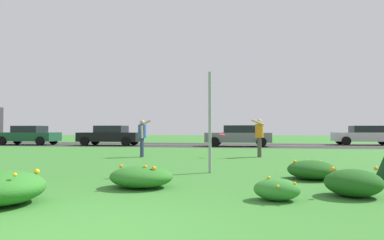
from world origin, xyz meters
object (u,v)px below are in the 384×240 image
object	(u,v)px
person_thrower_blue_shirt	(142,135)
sign_post_near_path	(210,122)
person_catcher_orange_shirt	(259,134)
car_gray_center_left	(238,136)
car_black_center_right	(110,135)
frisbee_red	(222,135)
car_dark_green_rightmost	(29,135)
car_silver_leftmost	(365,135)

from	to	relation	value
person_thrower_blue_shirt	sign_post_near_path	bearing A→B (deg)	-55.50
person_catcher_orange_shirt	car_gray_center_left	bearing A→B (deg)	96.86
sign_post_near_path	person_catcher_orange_shirt	distance (m)	5.92
person_thrower_blue_shirt	car_black_center_right	bearing A→B (deg)	118.68
person_thrower_blue_shirt	frisbee_red	bearing A→B (deg)	6.50
frisbee_red	car_dark_green_rightmost	distance (m)	18.39
car_silver_leftmost	car_dark_green_rightmost	bearing A→B (deg)	-171.99
person_catcher_orange_shirt	car_dark_green_rightmost	bearing A→B (deg)	150.88
car_black_center_right	frisbee_red	bearing A→B (deg)	-47.77
person_thrower_blue_shirt	car_gray_center_left	bearing A→B (deg)	69.94
person_catcher_orange_shirt	car_silver_leftmost	xyz separation A→B (m)	(8.17, 13.05, -0.22)
person_catcher_orange_shirt	car_black_center_right	size ratio (longest dim) A/B	0.36
car_black_center_right	car_dark_green_rightmost	distance (m)	6.57
person_catcher_orange_shirt	car_black_center_right	xyz separation A→B (m)	(-10.49, 9.50, -0.22)
person_thrower_blue_shirt	person_catcher_orange_shirt	size ratio (longest dim) A/B	0.99
car_gray_center_left	car_black_center_right	bearing A→B (deg)	180.00
person_catcher_orange_shirt	frisbee_red	xyz separation A→B (m)	(-1.54, -0.36, -0.01)
frisbee_red	car_black_center_right	bearing A→B (deg)	132.23
sign_post_near_path	frisbee_red	world-z (taller)	sign_post_near_path
car_silver_leftmost	car_gray_center_left	distance (m)	9.96
frisbee_red	sign_post_near_path	bearing A→B (deg)	-89.21
person_catcher_orange_shirt	car_gray_center_left	distance (m)	9.57
person_catcher_orange_shirt	car_gray_center_left	world-z (taller)	person_catcher_orange_shirt
person_thrower_blue_shirt	car_dark_green_rightmost	xyz separation A→B (m)	(-12.17, 10.25, -0.20)
sign_post_near_path	car_black_center_right	world-z (taller)	sign_post_near_path
car_black_center_right	person_thrower_blue_shirt	bearing A→B (deg)	-61.32
frisbee_red	car_dark_green_rightmost	size ratio (longest dim) A/B	0.06
frisbee_red	car_gray_center_left	xyz separation A→B (m)	(0.39, 9.86, -0.21)
frisbee_red	car_dark_green_rightmost	xyz separation A→B (m)	(-15.52, 9.86, -0.21)
car_silver_leftmost	car_gray_center_left	xyz separation A→B (m)	(-9.31, -3.55, 0.00)
car_dark_green_rightmost	frisbee_red	bearing A→B (deg)	-32.44
sign_post_near_path	car_dark_green_rightmost	xyz separation A→B (m)	(-15.60, 15.23, -0.61)
car_gray_center_left	car_black_center_right	world-z (taller)	same
sign_post_near_path	person_thrower_blue_shirt	world-z (taller)	sign_post_near_path
sign_post_near_path	person_catcher_orange_shirt	xyz separation A→B (m)	(1.46, 5.72, -0.39)
person_thrower_blue_shirt	car_dark_green_rightmost	size ratio (longest dim) A/B	0.35
person_thrower_blue_shirt	person_catcher_orange_shirt	xyz separation A→B (m)	(4.89, 0.74, 0.02)
car_black_center_right	car_dark_green_rightmost	bearing A→B (deg)	180.00
frisbee_red	car_gray_center_left	size ratio (longest dim) A/B	0.06
person_catcher_orange_shirt	car_black_center_right	bearing A→B (deg)	137.83
car_silver_leftmost	car_black_center_right	distance (m)	18.99
car_gray_center_left	car_dark_green_rightmost	xyz separation A→B (m)	(-15.91, 0.00, 0.00)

